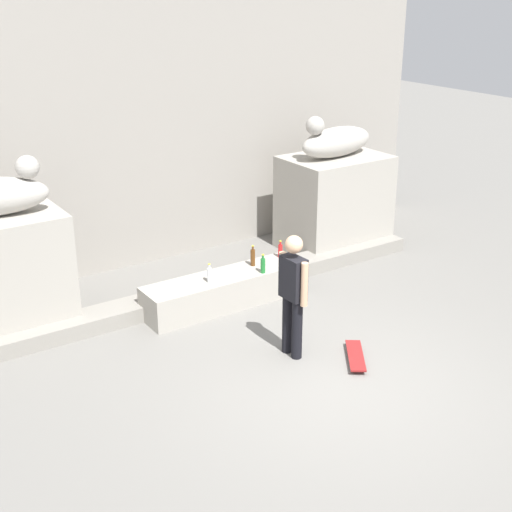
% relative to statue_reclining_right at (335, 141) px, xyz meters
% --- Properties ---
extents(ground_plane, '(40.00, 40.00, 0.00)m').
position_rel_statue_reclining_right_xyz_m(ground_plane, '(-2.96, -3.75, -1.98)').
color(ground_plane, slate).
extents(facade_wall, '(11.32, 0.60, 6.14)m').
position_rel_statue_reclining_right_xyz_m(facade_wall, '(-2.96, 1.50, 1.09)').
color(facade_wall, gray).
rests_on(facade_wall, ground_plane).
extents(pedestal_right, '(1.81, 1.28, 1.69)m').
position_rel_statue_reclining_right_xyz_m(pedestal_right, '(0.04, 0.00, -1.13)').
color(pedestal_right, '#A39E93').
rests_on(pedestal_right, ground_plane).
extents(statue_reclining_right, '(1.66, 0.75, 0.78)m').
position_rel_statue_reclining_right_xyz_m(statue_reclining_right, '(0.00, 0.00, 0.00)').
color(statue_reclining_right, '#AFAAA2').
rests_on(statue_reclining_right, pedestal_right).
extents(ledge_block, '(2.55, 0.64, 0.49)m').
position_rel_statue_reclining_right_xyz_m(ledge_block, '(-2.96, -1.04, -1.73)').
color(ledge_block, '#A39E93').
rests_on(ledge_block, ground_plane).
extents(skater, '(0.23, 0.54, 1.67)m').
position_rel_statue_reclining_right_xyz_m(skater, '(-3.01, -2.83, -1.05)').
color(skater, black).
rests_on(skater, ground_plane).
extents(skateboard, '(0.63, 0.77, 0.08)m').
position_rel_statue_reclining_right_xyz_m(skateboard, '(-2.41, -3.42, -1.91)').
color(skateboard, maroon).
rests_on(skateboard, ground_plane).
extents(bottle_green, '(0.07, 0.07, 0.30)m').
position_rel_statue_reclining_right_xyz_m(bottle_green, '(-2.41, -1.28, -1.36)').
color(bottle_green, '#1E722D').
rests_on(bottle_green, ledge_block).
extents(bottle_red, '(0.07, 0.07, 0.28)m').
position_rel_statue_reclining_right_xyz_m(bottle_red, '(-1.82, -0.91, -1.37)').
color(bottle_red, red).
rests_on(bottle_red, ledge_block).
extents(bottle_clear, '(0.07, 0.07, 0.29)m').
position_rel_statue_reclining_right_xyz_m(bottle_clear, '(-3.26, -1.14, -1.37)').
color(bottle_clear, silver).
rests_on(bottle_clear, ledge_block).
extents(bottle_brown, '(0.07, 0.07, 0.33)m').
position_rel_statue_reclining_right_xyz_m(bottle_brown, '(-2.38, -0.96, -1.35)').
color(bottle_brown, '#593314').
rests_on(bottle_brown, ledge_block).
extents(stair_step, '(7.80, 0.50, 0.23)m').
position_rel_statue_reclining_right_xyz_m(stair_step, '(-2.96, -0.66, -1.86)').
color(stair_step, gray).
rests_on(stair_step, ground_plane).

